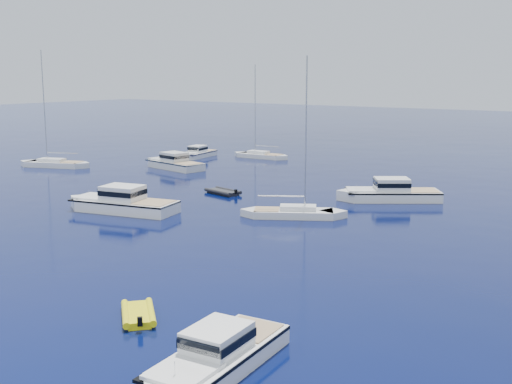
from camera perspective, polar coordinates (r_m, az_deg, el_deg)
ground at (r=40.10m, az=-20.11°, el=-8.09°), size 400.00×400.00×0.00m
motor_cruiser_near at (r=28.14m, az=-3.62°, el=-15.54°), size 3.62×9.43×2.42m
motor_cruiser_centre at (r=59.60m, az=-11.85°, el=-1.68°), size 12.06×5.96×3.04m
motor_cruiser_far_l at (r=85.28m, az=-7.32°, el=2.09°), size 10.95×5.14×2.76m
motor_cruiser_distant at (r=64.64m, az=11.70°, el=-0.73°), size 10.80×8.89×2.85m
motor_cruiser_horizon at (r=96.09m, az=-5.23°, el=3.07°), size 3.94×8.85×2.24m
sailboat_mid_l at (r=90.15m, az=-17.38°, el=2.14°), size 11.11×6.44×15.89m
sailboat_centre at (r=56.12m, az=3.34°, el=-2.23°), size 9.68×7.08×14.30m
sailboat_far_l at (r=95.10m, az=0.41°, el=3.04°), size 9.69×2.94×14.10m
tender_yellow at (r=34.04m, az=-10.38°, el=-10.94°), size 3.96×3.84×0.95m
tender_grey_far at (r=66.85m, az=-2.95°, el=-0.16°), size 4.51×3.06×0.95m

